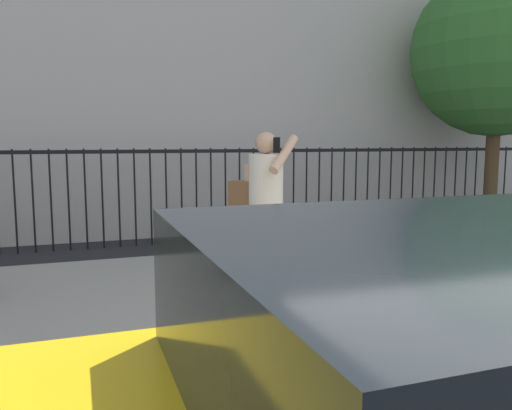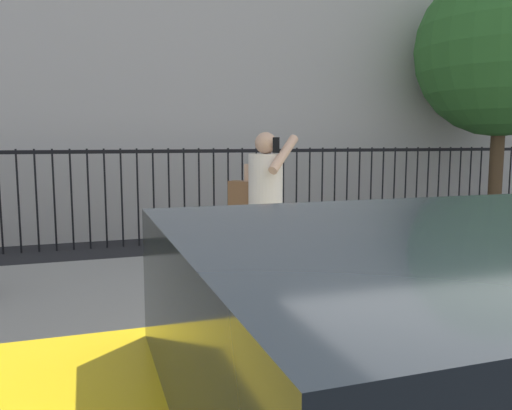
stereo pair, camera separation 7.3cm
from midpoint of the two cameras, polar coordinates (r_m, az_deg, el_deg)
ground_plane at (r=4.19m, az=25.92°, el=-17.89°), size 60.00×60.00×0.00m
sidewalk at (r=5.81m, az=10.23°, el=-9.46°), size 28.00×4.40×0.15m
iron_fence at (r=9.00m, az=-1.29°, el=2.65°), size 12.03×0.04×1.60m
pedestrian_on_phone at (r=5.12m, az=0.44°, el=0.28°), size 0.66×0.70×1.66m
street_tree_near at (r=10.76m, az=25.04°, el=15.18°), size 3.13×3.13×4.93m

